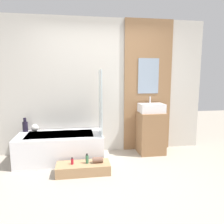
# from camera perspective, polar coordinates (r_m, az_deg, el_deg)

# --- Properties ---
(ground_plane) EXTENTS (12.00, 12.00, 0.00)m
(ground_plane) POSITION_cam_1_polar(r_m,az_deg,el_deg) (3.14, 0.31, -19.25)
(ground_plane) COLOR #A39989
(wall_tiled_back) EXTENTS (4.20, 0.06, 2.60)m
(wall_tiled_back) POSITION_cam_1_polar(r_m,az_deg,el_deg) (4.33, -3.11, 6.62)
(wall_tiled_back) COLOR beige
(wall_tiled_back) RESTS_ON ground_plane
(wall_wood_accent) EXTENTS (0.97, 0.04, 2.60)m
(wall_wood_accent) POSITION_cam_1_polar(r_m,az_deg,el_deg) (4.48, 9.34, 6.72)
(wall_wood_accent) COLOR #8E6642
(wall_wood_accent) RESTS_ON ground_plane
(bathtub) EXTENTS (1.49, 0.77, 0.49)m
(bathtub) POSITION_cam_1_polar(r_m,az_deg,el_deg) (4.08, -13.31, -8.89)
(bathtub) COLOR white
(bathtub) RESTS_ON ground_plane
(glass_shower_screen) EXTENTS (0.01, 0.46, 1.13)m
(glass_shower_screen) POSITION_cam_1_polar(r_m,az_deg,el_deg) (3.78, -3.04, 2.44)
(glass_shower_screen) COLOR silver
(glass_shower_screen) RESTS_ON bathtub
(wooden_step_bench) EXTENTS (0.83, 0.35, 0.16)m
(wooden_step_bench) POSITION_cam_1_polar(r_m,az_deg,el_deg) (3.55, -7.52, -14.38)
(wooden_step_bench) COLOR #A87F56
(wooden_step_bench) RESTS_ON ground_plane
(vanity_cabinet) EXTENTS (0.49, 0.47, 0.81)m
(vanity_cabinet) POSITION_cam_1_polar(r_m,az_deg,el_deg) (4.38, 10.08, -5.34)
(vanity_cabinet) COLOR #8E6642
(vanity_cabinet) RESTS_ON ground_plane
(sink) EXTENTS (0.47, 0.35, 0.30)m
(sink) POSITION_cam_1_polar(r_m,az_deg,el_deg) (4.28, 10.27, 1.03)
(sink) COLOR white
(sink) RESTS_ON vanity_cabinet
(vase_tall_dark) EXTENTS (0.10, 0.10, 0.26)m
(vase_tall_dark) POSITION_cam_1_polar(r_m,az_deg,el_deg) (4.36, -21.74, -3.41)
(vase_tall_dark) COLOR black
(vase_tall_dark) RESTS_ON bathtub
(vase_round_light) EXTENTS (0.14, 0.14, 0.14)m
(vase_round_light) POSITION_cam_1_polar(r_m,az_deg,el_deg) (4.32, -19.54, -3.92)
(vase_round_light) COLOR silver
(vase_round_light) RESTS_ON bathtub
(bottle_soap_primary) EXTENTS (0.04, 0.04, 0.11)m
(bottle_soap_primary) POSITION_cam_1_polar(r_m,az_deg,el_deg) (3.50, -10.36, -12.53)
(bottle_soap_primary) COLOR #B21928
(bottle_soap_primary) RESTS_ON wooden_step_bench
(bottle_soap_secondary) EXTENTS (0.05, 0.05, 0.16)m
(bottle_soap_secondary) POSITION_cam_1_polar(r_m,az_deg,el_deg) (3.50, -6.53, -12.12)
(bottle_soap_secondary) COLOR #38704C
(bottle_soap_secondary) RESTS_ON wooden_step_bench
(towel_roll) EXTENTS (0.16, 0.09, 0.09)m
(towel_roll) POSITION_cam_1_polar(r_m,az_deg,el_deg) (3.52, -3.75, -12.38)
(towel_roll) COLOR brown
(towel_roll) RESTS_ON wooden_step_bench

